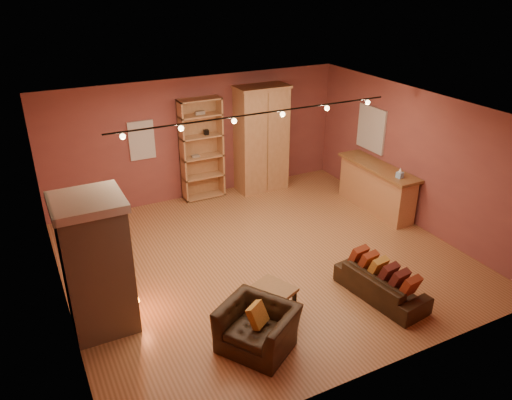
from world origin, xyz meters
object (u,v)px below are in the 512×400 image
fireplace (97,264)px  loveseat (382,279)px  armchair (257,321)px  coffee_table (271,293)px  bookcase (201,148)px  armoire (261,139)px  bar_counter (376,187)px

fireplace → loveseat: bearing=-18.0°
fireplace → armchair: 2.45m
fireplace → coffee_table: size_ratio=2.57×
bookcase → loveseat: 5.28m
armoire → loveseat: 4.99m
bar_counter → armchair: 5.23m
fireplace → armoire: (4.51, 3.53, 0.21)m
armchair → coffee_table: size_ratio=1.47×
bookcase → armchair: 5.42m
bookcase → armoire: size_ratio=0.93×
bookcase → loveseat: size_ratio=1.43×
armoire → bar_counter: bearing=-51.9°
loveseat → coffee_table: size_ratio=2.00×
fireplace → bookcase: 4.82m
armoire → armchair: 5.75m
fireplace → armchair: bearing=-39.2°
armchair → coffee_table: armchair is taller
bookcase → armchair: (-1.21, -5.23, -0.76)m
bar_counter → loveseat: bar_counter is taller
armchair → bar_counter: bearing=89.7°
bar_counter → armchair: bar_counter is taller
bookcase → coffee_table: bookcase is taller
loveseat → armchair: 2.35m
armoire → bar_counter: size_ratio=1.17×
bar_counter → bookcase: bearing=143.1°
bookcase → armoire: bearing=-7.7°
bar_counter → loveseat: bearing=-127.4°
bar_counter → coffee_table: 4.51m
bookcase → bar_counter: 4.05m
armoire → coffee_table: bearing=-115.7°
bar_counter → coffee_table: bearing=-149.6°
fireplace → coffee_table: 2.62m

